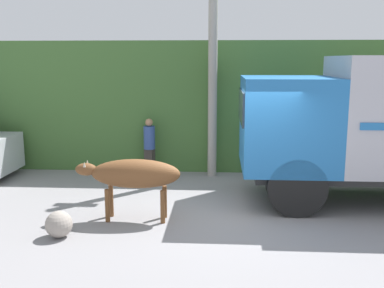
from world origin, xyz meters
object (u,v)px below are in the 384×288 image
Objects in this scene: brown_cow at (134,175)px; utility_pole at (213,56)px; pedestrian_on_hill at (149,144)px; roadside_rock at (59,224)px.

utility_pole is (1.45, 3.51, 2.28)m from brown_cow.
brown_cow is 3.52m from pedestrian_on_hill.
brown_cow is 0.33× the size of utility_pole.
utility_pole reaches higher than roadside_rock.
brown_cow is 4.43m from utility_pole.
brown_cow is 1.65m from roadside_rock.
brown_cow reaches higher than roadside_rock.
pedestrian_on_hill is 3.23× the size of roadside_rock.
brown_cow is at bearing -112.47° from utility_pole.
pedestrian_on_hill is at bearing 107.72° from brown_cow.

